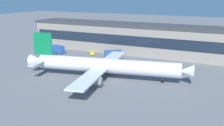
# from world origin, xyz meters

# --- Properties ---
(ground_plane) EXTENTS (600.00, 600.00, 0.00)m
(ground_plane) POSITION_xyz_m (0.00, 0.00, 0.00)
(ground_plane) COLOR slate
(terminal_building) EXTENTS (146.31, 19.01, 15.26)m
(terminal_building) POSITION_xyz_m (0.00, 48.60, 7.65)
(terminal_building) COLOR gray
(terminal_building) RESTS_ON ground_plane
(airliner) EXTENTS (62.35, 53.85, 16.24)m
(airliner) POSITION_xyz_m (-5.21, 0.63, 4.84)
(airliner) COLOR silver
(airliner) RESTS_ON ground_plane
(catering_truck) EXTENTS (7.63, 4.37, 4.15)m
(catering_truck) POSITION_xyz_m (-47.77, 27.93, 2.29)
(catering_truck) COLOR #2651A5
(catering_truck) RESTS_ON ground_plane
(fuel_truck) EXTENTS (8.48, 7.12, 3.35)m
(fuel_truck) POSITION_xyz_m (-18.14, 33.30, 1.88)
(fuel_truck) COLOR #2651A5
(fuel_truck) RESTS_ON ground_plane
(follow_me_car) EXTENTS (3.99, 4.73, 1.85)m
(follow_me_car) POSITION_xyz_m (-29.82, 32.48, 1.09)
(follow_me_car) COLOR yellow
(follow_me_car) RESTS_ON ground_plane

